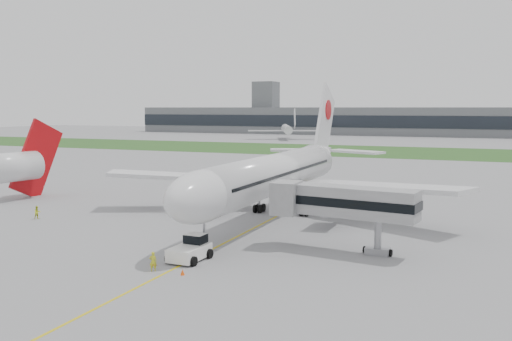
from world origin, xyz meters
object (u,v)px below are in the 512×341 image
at_px(airliner, 276,173).
at_px(pushback_tug, 191,249).
at_px(ground_crew_near, 153,261).
at_px(neighbor_aircraft, 13,166).
at_px(jet_bridge, 339,202).

bearing_deg(airliner, pushback_tug, -90.13).
distance_m(ground_crew_near, neighbor_aircraft, 46.93).
bearing_deg(pushback_tug, ground_crew_near, -103.04).
bearing_deg(ground_crew_near, pushback_tug, -134.68).
height_order(airliner, pushback_tug, airliner).
bearing_deg(jet_bridge, pushback_tug, -136.95).
bearing_deg(jet_bridge, ground_crew_near, -127.44).
bearing_deg(airliner, ground_crew_near, -92.66).
relative_size(pushback_tug, ground_crew_near, 2.60).
bearing_deg(neighbor_aircraft, pushback_tug, -16.76).
distance_m(airliner, neighbor_aircraft, 41.26).
bearing_deg(jet_bridge, neighbor_aircraft, 175.65).
height_order(airliner, jet_bridge, airliner).
distance_m(jet_bridge, neighbor_aircraft, 54.09).
bearing_deg(airliner, jet_bridge, -50.54).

